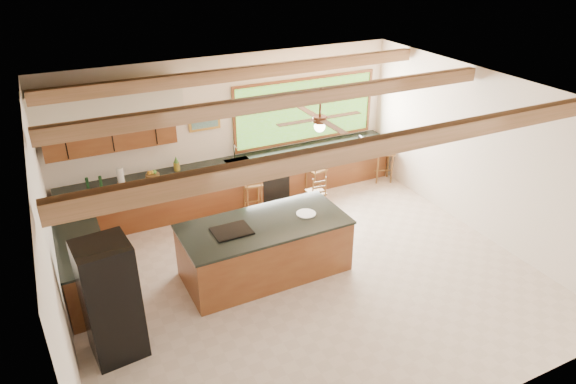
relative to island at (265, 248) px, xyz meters
name	(u,v)px	position (x,y,z in m)	size (l,w,h in m)	color
ground	(304,275)	(0.54, -0.37, -0.47)	(7.20, 7.20, 0.00)	beige
room_shell	(277,139)	(0.37, 0.28, 1.74)	(7.27, 6.54, 3.02)	silver
counter_run	(207,197)	(-0.28, 2.15, -0.01)	(7.12, 3.10, 1.23)	brown
island	(265,248)	(0.00, 0.00, 0.00)	(2.70, 1.30, 0.96)	brown
refrigerator	(111,300)	(-2.51, -0.79, 0.38)	(0.73, 0.71, 1.70)	black
bar_stool_a	(254,185)	(0.64, 1.99, 0.12)	(0.41, 0.41, 1.00)	brown
bar_stool_b	(317,194)	(1.63, 1.18, 0.09)	(0.37, 0.37, 0.94)	brown
bar_stool_c	(317,171)	(2.10, 2.02, 0.13)	(0.42, 0.42, 1.01)	brown
bar_stool_d	(386,153)	(3.84, 2.01, 0.21)	(0.53, 0.53, 1.15)	brown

